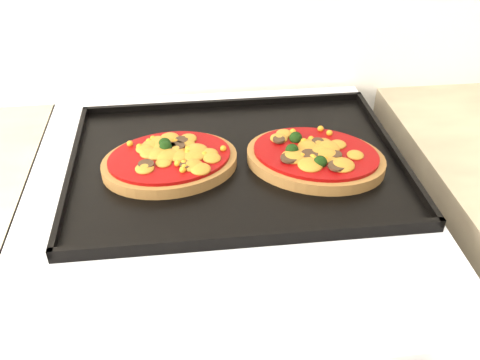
{
  "coord_description": "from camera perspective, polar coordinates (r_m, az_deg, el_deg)",
  "views": [
    {
      "loc": [
        -0.09,
        1.05,
        1.38
      ],
      "look_at": [
        -0.02,
        1.69,
        0.92
      ],
      "focal_mm": 40.0,
      "sensor_mm": 36.0,
      "label": 1
    }
  ],
  "objects": [
    {
      "name": "pizza_left",
      "position": [
        0.82,
        -7.49,
        2.14
      ],
      "size": [
        0.23,
        0.19,
        0.03
      ],
      "primitive_type": null,
      "rotation": [
        0.0,
        0.0,
        0.17
      ],
      "color": "brown",
      "rests_on": "baking_tray"
    },
    {
      "name": "pizza_right",
      "position": [
        0.83,
        8.04,
        2.55
      ],
      "size": [
        0.26,
        0.23,
        0.03
      ],
      "primitive_type": null,
      "rotation": [
        0.0,
        0.0,
        -0.39
      ],
      "color": "brown",
      "rests_on": "baking_tray"
    },
    {
      "name": "baking_tray",
      "position": [
        0.83,
        -0.38,
        2.11
      ],
      "size": [
        0.51,
        0.38,
        0.02
      ],
      "primitive_type": "cube",
      "rotation": [
        0.0,
        0.0,
        0.01
      ],
      "color": "black",
      "rests_on": "stove"
    }
  ]
}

